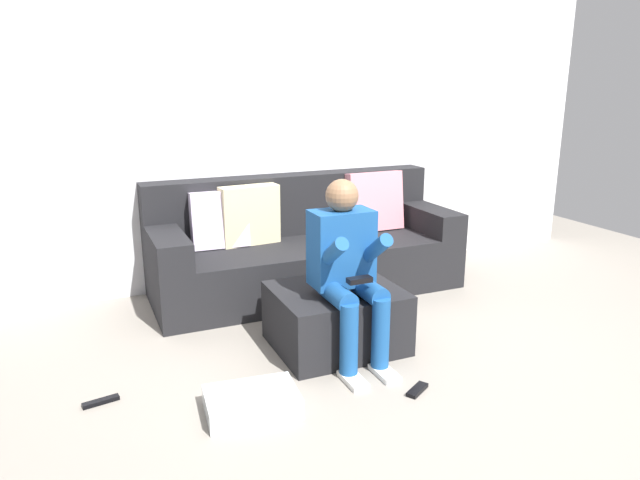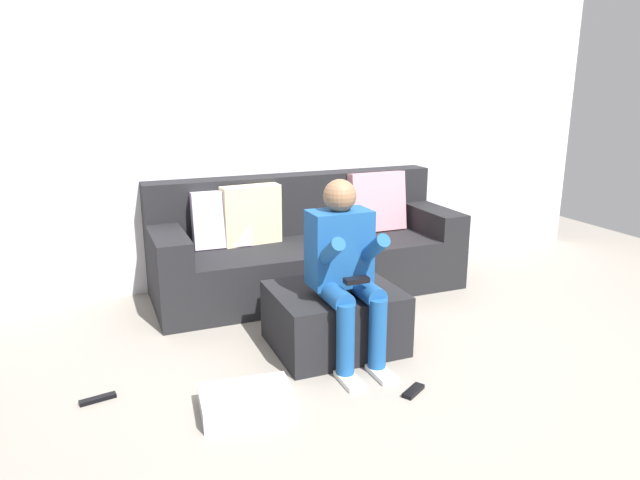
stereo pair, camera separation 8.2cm
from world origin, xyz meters
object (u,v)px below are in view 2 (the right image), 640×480
remote_near_ottoman (413,391)px  remote_under_side_table (98,399)px  couch_sectional (304,247)px  person_seated (345,263)px  ottoman (334,318)px  storage_bin (247,401)px  remote_by_storage_bin (309,371)px

remote_near_ottoman → remote_under_side_table: same height
couch_sectional → person_seated: (-0.21, -1.22, 0.26)m
ottoman → person_seated: bearing=-92.3°
couch_sectional → storage_bin: bearing=-120.0°
person_seated → remote_near_ottoman: size_ratio=6.64×
person_seated → storage_bin: 0.95m
remote_near_ottoman → storage_bin: bearing=137.8°
person_seated → remote_under_side_table: person_seated is taller
remote_near_ottoman → remote_by_storage_bin: same height
remote_under_side_table → remote_by_storage_bin: bearing=-17.3°
ottoman → remote_near_ottoman: bearing=-76.6°
ottoman → remote_under_side_table: size_ratio=4.13×
couch_sectional → remote_near_ottoman: bearing=-91.4°
ottoman → remote_by_storage_bin: size_ratio=4.30×
remote_by_storage_bin → remote_under_side_table: bearing=-171.0°
couch_sectional → storage_bin: couch_sectional is taller
ottoman → remote_near_ottoman: ottoman is taller
ottoman → storage_bin: 0.88m
couch_sectional → remote_by_storage_bin: bearing=-109.8°
couch_sectional → storage_bin: 1.84m
couch_sectional → storage_bin: (-0.91, -1.57, -0.28)m
couch_sectional → person_seated: size_ratio=2.22×
remote_by_storage_bin → remote_near_ottoman: bearing=-27.6°
storage_bin → ottoman: bearing=36.2°
remote_near_ottoman → remote_by_storage_bin: size_ratio=0.92×
couch_sectional → remote_by_storage_bin: couch_sectional is taller
remote_by_storage_bin → remote_under_side_table: size_ratio=0.96×
couch_sectional → remote_by_storage_bin: size_ratio=13.51×
remote_near_ottoman → remote_under_side_table: (-1.56, 0.55, 0.00)m
couch_sectional → remote_under_side_table: bearing=-143.4°
couch_sectional → remote_near_ottoman: size_ratio=14.74×
ottoman → storage_bin: size_ratio=1.65×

